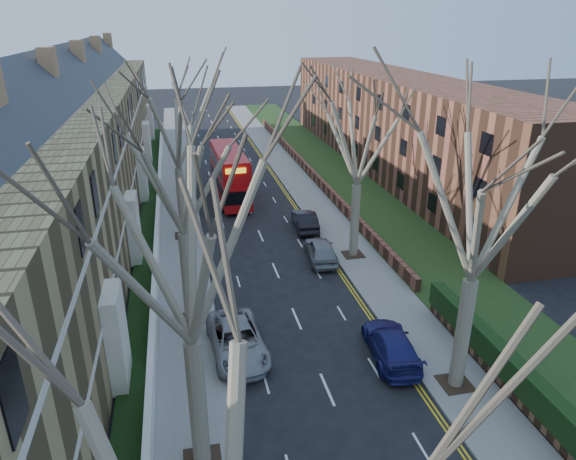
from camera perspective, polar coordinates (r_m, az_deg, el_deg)
pavement_left at (r=50.06m, az=-12.16°, el=4.12°), size 3.00×102.00×0.12m
pavement_right at (r=51.40m, az=1.35°, el=5.10°), size 3.00×102.00×0.12m
terrace_left at (r=41.64m, az=-23.19°, el=6.98°), size 9.70×78.00×13.60m
flats_right at (r=57.55m, az=11.82°, el=11.57°), size 13.97×54.00×10.00m
front_wall_left at (r=42.36m, az=-14.25°, el=1.36°), size 0.30×78.00×1.00m
grass_verge_right at (r=52.58m, az=6.14°, el=5.48°), size 6.00×102.00×0.06m
tree_left_mid at (r=15.77m, az=-11.61°, el=0.46°), size 10.50×10.50×14.71m
tree_left_far at (r=25.41m, az=-12.18°, el=8.04°), size 10.15×10.15×14.22m
tree_left_dist at (r=37.13m, az=-12.57°, el=12.94°), size 10.50×10.50×14.71m
tree_right_mid at (r=20.99m, az=21.13°, el=4.92°), size 10.50×10.50×14.71m
tree_right_far at (r=33.27m, az=8.02°, el=11.64°), size 10.15×10.15×14.22m
double_decker_bus at (r=47.21m, az=-6.51°, el=6.05°), size 2.92×10.55×4.40m
car_left_far at (r=25.80m, az=-5.66°, el=-12.10°), size 2.87×5.60×1.51m
car_right_near at (r=25.94m, az=11.40°, el=-12.37°), size 2.58×5.18×1.44m
car_right_mid at (r=35.00m, az=3.68°, el=-2.23°), size 2.24×4.66×1.54m
car_right_far at (r=40.14m, az=1.90°, el=1.07°), size 1.89×4.60×1.48m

